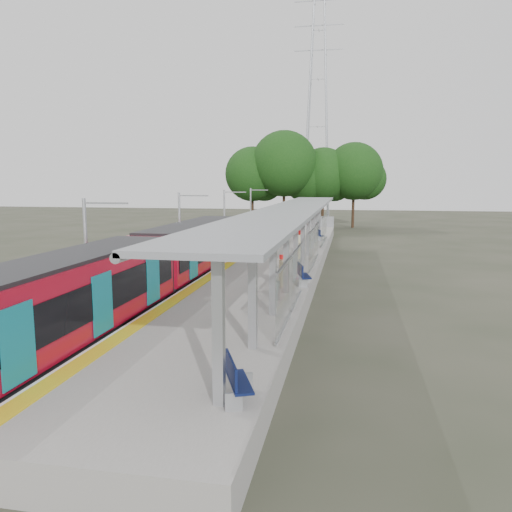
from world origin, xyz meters
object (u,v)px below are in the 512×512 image
Objects in this scene: bench_far at (319,234)px; bench_near at (236,378)px; info_pillar_far at (298,246)px; litter_bin at (275,290)px; train at (148,268)px; info_pillar_near at (282,273)px; bench_mid at (303,274)px.

bench_near is at bearing -112.73° from bench_far.
bench_far is at bearing 103.60° from info_pillar_far.
info_pillar_far reaches higher than litter_bin.
bench_far is 1.72× the size of litter_bin.
train reaches higher than info_pillar_near.
info_pillar_far is at bearing 91.27° from litter_bin.
bench_mid is 1.12× the size of bench_far.
litter_bin is (-0.42, -23.17, -0.08)m from bench_far.
bench_near is 13.53m from bench_mid.
train is 23.22m from bench_far.
info_pillar_far is (-0.19, 9.23, 0.14)m from info_pillar_near.
bench_mid is 3.50m from litter_bin.
bench_near is at bearing -70.70° from info_pillar_far.
bench_far is at bearing 88.97° from litter_bin.
train is 7.53m from bench_mid.
bench_near is 0.95× the size of bench_mid.
litter_bin is (-0.86, -3.39, -0.14)m from bench_mid.
train reaches higher than info_pillar_far.
train is at bearing -175.65° from bench_mid.
info_pillar_near reaches higher than bench_mid.
bench_mid is at bearing 19.20° from train.
train is at bearing 99.30° from bench_near.
bench_far is 11.17m from info_pillar_far.
bench_mid is at bearing 66.48° from bench_near.
bench_near is (6.82, -11.06, -0.52)m from train.
bench_mid is at bearing -65.48° from info_pillar_far.
bench_near is 0.96× the size of info_pillar_near.
info_pillar_far is at bearing 99.19° from info_pillar_near.
train is 33.03× the size of litter_bin.
bench_mid is (0.27, 13.53, 0.03)m from bench_near.
train is 18.03× the size of bench_near.
info_pillar_near is at bearing -71.69° from info_pillar_far.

